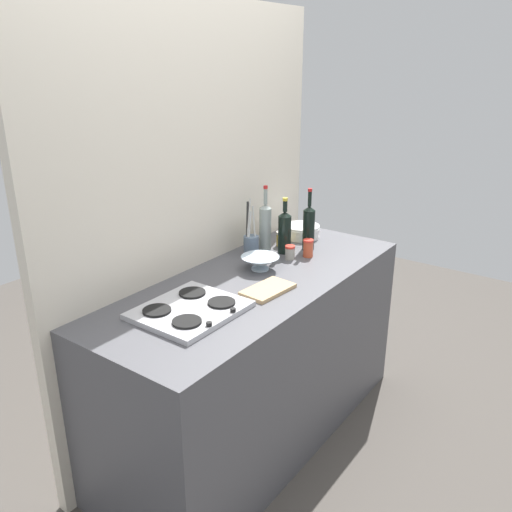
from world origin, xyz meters
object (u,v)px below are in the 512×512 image
Objects in this scene: mixing_bowl at (260,262)px; condiment_jar_front at (282,239)px; plate_stack at (302,231)px; cutting_board at (268,290)px; wine_bottle_mid_right at (309,227)px; condiment_jar_rear at (290,252)px; condiment_jar_spare at (308,248)px; stovetop_hob at (190,310)px; wine_bottle_leftmost at (285,231)px; utensil_crock at (251,243)px; wine_bottle_mid_left at (265,226)px.

condiment_jar_front reaches higher than mixing_bowl.
cutting_board is (-0.76, -0.28, -0.03)m from plate_stack.
wine_bottle_mid_right is 0.21m from condiment_jar_rear.
condiment_jar_spare is at bearing -33.44° from condiment_jar_rear.
stovetop_hob is at bearing 176.26° from condiment_jar_spare.
stovetop_hob is at bearing -179.85° from condiment_jar_rear.
wine_bottle_mid_right reaches higher than cutting_board.
wine_bottle_leftmost is at bearing 99.31° from condiment_jar_spare.
wine_bottle_leftmost is at bearing 7.74° from mixing_bowl.
utensil_crock is 0.49m from cutting_board.
plate_stack is at bearing 20.42° from cutting_board.
condiment_jar_front is 1.10× the size of condiment_jar_rear.
utensil_crock is at bearing 137.65° from wine_bottle_leftmost.
wine_bottle_mid_left is 1.88× the size of mixing_bowl.
condiment_jar_front is (0.94, 0.15, 0.03)m from stovetop_hob.
plate_stack is 0.43m from utensil_crock.
wine_bottle_mid_right is at bearing 13.51° from cutting_board.
mixing_bowl is (-0.56, -0.10, 0.00)m from plate_stack.
condiment_jar_rear is (-0.19, -0.00, -0.09)m from wine_bottle_mid_right.
wine_bottle_mid_left is 0.13m from utensil_crock.
wine_bottle_mid_right is (0.97, 0.00, 0.12)m from stovetop_hob.
wine_bottle_mid_left is 4.43× the size of condiment_jar_front.
utensil_crock is (-0.26, 0.21, -0.06)m from wine_bottle_mid_right.
condiment_jar_spare reaches higher than plate_stack.
wine_bottle_mid_left is at bearing 171.46° from plate_stack.
wine_bottle_mid_left is 1.46× the size of cutting_board.
condiment_jar_front reaches higher than cutting_board.
condiment_jar_front reaches higher than plate_stack.
wine_bottle_mid_left is (0.82, 0.19, 0.12)m from stovetop_hob.
wine_bottle_leftmost reaches higher than stovetop_hob.
mixing_bowl is 2.03× the size of condiment_jar_spare.
wine_bottle_mid_left is 0.57m from cutting_board.
condiment_jar_spare is (0.87, -0.06, 0.03)m from stovetop_hob.
wine_bottle_mid_left is 1.15× the size of utensil_crock.
wine_bottle_mid_right reaches higher than utensil_crock.
condiment_jar_front is at bearing 72.74° from condiment_jar_spare.
condiment_jar_spare reaches higher than mixing_bowl.
stovetop_hob is at bearing 158.98° from cutting_board.
mixing_bowl is (-0.28, -0.04, -0.08)m from wine_bottle_leftmost.
wine_bottle_mid_right reaches higher than condiment_jar_rear.
condiment_jar_spare is at bearing -80.69° from wine_bottle_leftmost.
mixing_bowl is at bearing -131.18° from utensil_crock.
wine_bottle_leftmost is 0.15m from wine_bottle_mid_right.
stovetop_hob is 4.48× the size of condiment_jar_spare.
wine_bottle_leftmost is at bearing 146.98° from wine_bottle_mid_right.
utensil_crock is (-0.42, 0.07, 0.03)m from plate_stack.
condiment_jar_front is at bearing -16.53° from wine_bottle_mid_left.
condiment_jar_front is (-0.20, 0.01, 0.00)m from plate_stack.
condiment_jar_spare is (-0.10, -0.06, -0.08)m from wine_bottle_mid_right.
mixing_bowl is at bearing -163.42° from condiment_jar_front.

